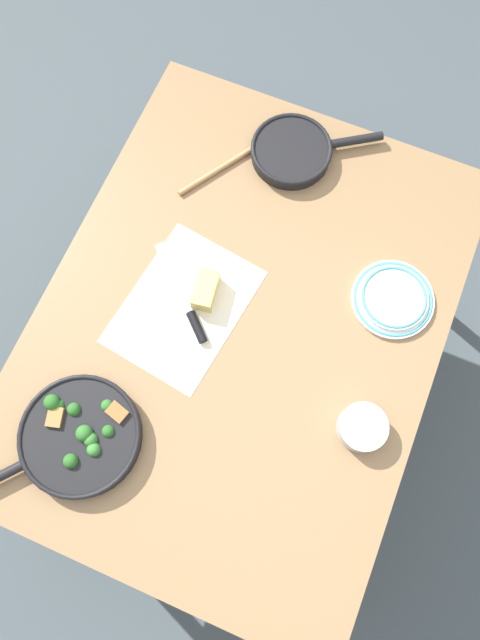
{
  "coord_description": "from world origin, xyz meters",
  "views": [
    {
      "loc": [
        0.38,
        0.16,
        2.12
      ],
      "look_at": [
        0.0,
        0.0,
        0.74
      ],
      "focal_mm": 32.0,
      "sensor_mm": 36.0,
      "label": 1
    }
  ],
  "objects_px": {
    "skillet_eggs": "(293,151)",
    "grater_knife": "(187,306)",
    "wooden_spoon": "(246,153)",
    "cheese_block": "(206,290)",
    "prep_bowl_steel": "(362,427)",
    "skillet_broccoli": "(79,435)",
    "dinner_plate_stack": "(393,298)"
  },
  "relations": [
    {
      "from": "skillet_eggs",
      "to": "grater_knife",
      "type": "xyz_separation_m",
      "value": [
        0.52,
        -0.09,
        -0.01
      ]
    },
    {
      "from": "skillet_eggs",
      "to": "wooden_spoon",
      "type": "distance_m",
      "value": 0.13
    },
    {
      "from": "cheese_block",
      "to": "prep_bowl_steel",
      "type": "distance_m",
      "value": 0.51
    },
    {
      "from": "grater_knife",
      "to": "cheese_block",
      "type": "relative_size",
      "value": 2.22
    },
    {
      "from": "prep_bowl_steel",
      "to": "wooden_spoon",
      "type": "bearing_deg",
      "value": -137.44
    },
    {
      "from": "skillet_eggs",
      "to": "skillet_broccoli",
      "type": "bearing_deg",
      "value": -135.1
    },
    {
      "from": "grater_knife",
      "to": "cheese_block",
      "type": "distance_m",
      "value": 0.06
    },
    {
      "from": "cheese_block",
      "to": "prep_bowl_steel",
      "type": "relative_size",
      "value": 0.91
    },
    {
      "from": "dinner_plate_stack",
      "to": "prep_bowl_steel",
      "type": "bearing_deg",
      "value": 5.36
    },
    {
      "from": "skillet_broccoli",
      "to": "dinner_plate_stack",
      "type": "bearing_deg",
      "value": 176.8
    },
    {
      "from": "wooden_spoon",
      "to": "cheese_block",
      "type": "height_order",
      "value": "cheese_block"
    },
    {
      "from": "skillet_broccoli",
      "to": "grater_knife",
      "type": "bearing_deg",
      "value": -154.22
    },
    {
      "from": "skillet_eggs",
      "to": "dinner_plate_stack",
      "type": "height_order",
      "value": "skillet_eggs"
    },
    {
      "from": "dinner_plate_stack",
      "to": "prep_bowl_steel",
      "type": "distance_m",
      "value": 0.34
    },
    {
      "from": "skillet_eggs",
      "to": "cheese_block",
      "type": "bearing_deg",
      "value": -130.59
    },
    {
      "from": "cheese_block",
      "to": "skillet_broccoli",
      "type": "bearing_deg",
      "value": -16.18
    },
    {
      "from": "skillet_eggs",
      "to": "grater_knife",
      "type": "relative_size",
      "value": 1.43
    },
    {
      "from": "skillet_eggs",
      "to": "wooden_spoon",
      "type": "height_order",
      "value": "skillet_eggs"
    },
    {
      "from": "grater_knife",
      "to": "prep_bowl_steel",
      "type": "relative_size",
      "value": 2.01
    },
    {
      "from": "skillet_broccoli",
      "to": "dinner_plate_stack",
      "type": "height_order",
      "value": "skillet_broccoli"
    },
    {
      "from": "wooden_spoon",
      "to": "prep_bowl_steel",
      "type": "relative_size",
      "value": 2.72
    },
    {
      "from": "wooden_spoon",
      "to": "prep_bowl_steel",
      "type": "xyz_separation_m",
      "value": [
        0.6,
        0.55,
        0.02
      ]
    },
    {
      "from": "skillet_eggs",
      "to": "dinner_plate_stack",
      "type": "bearing_deg",
      "value": -70.78
    },
    {
      "from": "cheese_block",
      "to": "dinner_plate_stack",
      "type": "distance_m",
      "value": 0.48
    },
    {
      "from": "wooden_spoon",
      "to": "grater_knife",
      "type": "xyz_separation_m",
      "value": [
        0.47,
        0.03,
        0.0
      ]
    },
    {
      "from": "skillet_broccoli",
      "to": "wooden_spoon",
      "type": "bearing_deg",
      "value": -144.37
    },
    {
      "from": "skillet_broccoli",
      "to": "grater_knife",
      "type": "xyz_separation_m",
      "value": [
        -0.4,
        0.1,
        -0.02
      ]
    },
    {
      "from": "wooden_spoon",
      "to": "grater_knife",
      "type": "distance_m",
      "value": 0.48
    },
    {
      "from": "skillet_broccoli",
      "to": "wooden_spoon",
      "type": "distance_m",
      "value": 0.88
    },
    {
      "from": "wooden_spoon",
      "to": "cheese_block",
      "type": "bearing_deg",
      "value": -139.06
    },
    {
      "from": "skillet_eggs",
      "to": "dinner_plate_stack",
      "type": "distance_m",
      "value": 0.49
    },
    {
      "from": "grater_knife",
      "to": "prep_bowl_steel",
      "type": "distance_m",
      "value": 0.53
    }
  ]
}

